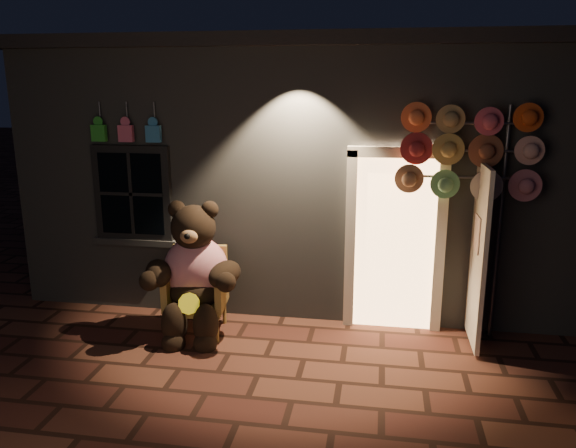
# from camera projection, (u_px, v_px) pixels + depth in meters

# --- Properties ---
(ground) EXTENTS (60.00, 60.00, 0.00)m
(ground) POSITION_uv_depth(u_px,v_px,m) (257.00, 375.00, 5.70)
(ground) COLOR brown
(ground) RESTS_ON ground
(shop_building) EXTENTS (7.30, 5.95, 3.51)m
(shop_building) POSITION_uv_depth(u_px,v_px,m) (309.00, 157.00, 9.10)
(shop_building) COLOR slate
(shop_building) RESTS_ON ground
(wicker_armchair) EXTENTS (0.75, 0.69, 1.00)m
(wicker_armchair) POSITION_uv_depth(u_px,v_px,m) (198.00, 290.00, 6.67)
(wicker_armchair) COLOR #AA8842
(wicker_armchair) RESTS_ON ground
(teddy_bear) EXTENTS (1.21, 0.99, 1.67)m
(teddy_bear) POSITION_uv_depth(u_px,v_px,m) (194.00, 274.00, 6.49)
(teddy_bear) COLOR red
(teddy_bear) RESTS_ON ground
(hat_rack) EXTENTS (1.52, 0.22, 2.69)m
(hat_rack) POSITION_uv_depth(u_px,v_px,m) (470.00, 154.00, 6.07)
(hat_rack) COLOR #59595E
(hat_rack) RESTS_ON ground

